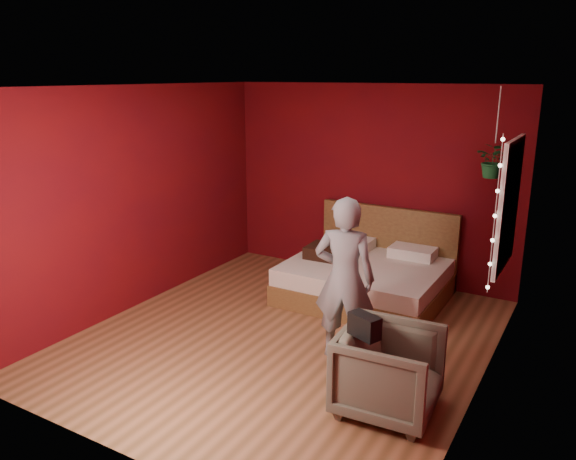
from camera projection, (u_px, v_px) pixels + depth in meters
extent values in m
plane|color=brown|center=(285.00, 337.00, 5.99)|extent=(4.50, 4.50, 0.00)
cube|color=#610A0C|center=(370.00, 183.00, 7.52)|extent=(4.00, 0.02, 2.60)
cube|color=#610A0C|center=(114.00, 292.00, 3.76)|extent=(4.00, 0.02, 2.60)
cube|color=#610A0C|center=(138.00, 198.00, 6.61)|extent=(0.02, 4.50, 2.60)
cube|color=#610A0C|center=(493.00, 250.00, 4.67)|extent=(0.02, 4.50, 2.60)
cube|color=white|center=(285.00, 85.00, 5.29)|extent=(4.00, 4.50, 0.02)
cube|color=white|center=(509.00, 205.00, 5.38)|extent=(0.04, 0.97, 1.27)
cube|color=black|center=(507.00, 205.00, 5.39)|extent=(0.02, 0.85, 1.15)
cube|color=white|center=(507.00, 205.00, 5.39)|extent=(0.03, 0.05, 1.15)
cube|color=white|center=(507.00, 205.00, 5.39)|extent=(0.03, 0.85, 0.05)
cylinder|color=silver|center=(495.00, 216.00, 4.96)|extent=(0.01, 0.01, 1.45)
sphere|color=#FFF2CC|center=(488.00, 287.00, 5.14)|extent=(0.04, 0.04, 0.04)
sphere|color=#FFF2CC|center=(490.00, 264.00, 5.08)|extent=(0.04, 0.04, 0.04)
sphere|color=#FFF2CC|center=(492.00, 240.00, 5.02)|extent=(0.04, 0.04, 0.04)
sphere|color=#FFF2CC|center=(495.00, 216.00, 4.96)|extent=(0.04, 0.04, 0.04)
sphere|color=#FFF2CC|center=(498.00, 191.00, 4.90)|extent=(0.04, 0.04, 0.04)
sphere|color=#FFF2CC|center=(500.00, 165.00, 4.84)|extent=(0.04, 0.04, 0.04)
sphere|color=#FFF2CC|center=(503.00, 139.00, 4.78)|extent=(0.04, 0.04, 0.04)
cube|color=brown|center=(364.00, 289.00, 6.97)|extent=(1.87, 1.59, 0.26)
cube|color=silver|center=(365.00, 271.00, 6.91)|extent=(1.83, 1.55, 0.21)
cube|color=brown|center=(387.00, 244.00, 7.50)|extent=(1.87, 0.07, 1.03)
cube|color=silver|center=(352.00, 243.00, 7.51)|extent=(0.56, 0.35, 0.13)
cube|color=silver|center=(413.00, 252.00, 7.10)|extent=(0.56, 0.35, 0.13)
imported|color=slate|center=(344.00, 279.00, 5.40)|extent=(0.66, 0.51, 1.62)
imported|color=#5A5547|center=(389.00, 371.00, 4.59)|extent=(0.84, 0.82, 0.72)
cube|color=black|center=(364.00, 326.00, 4.38)|extent=(0.29, 0.22, 0.18)
cube|color=black|center=(324.00, 251.00, 7.11)|extent=(0.44, 0.44, 0.15)
cylinder|color=silver|center=(498.00, 115.00, 5.53)|extent=(0.01, 0.01, 0.56)
imported|color=#164F23|center=(494.00, 161.00, 5.65)|extent=(0.40, 0.38, 0.35)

